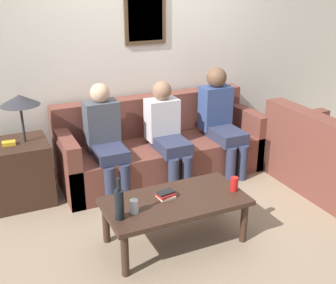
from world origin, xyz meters
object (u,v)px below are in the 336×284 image
Objects in this scene: couch_main at (161,148)px; person_middle at (167,130)px; coffee_table at (175,205)px; drinking_glass at (134,206)px; wine_bottle at (119,204)px; person_right at (221,117)px; couch_side at (334,164)px; person_left at (106,136)px.

couch_main is 2.09× the size of person_middle.
coffee_table is 0.40m from drinking_glass.
drinking_glass is at bearing -125.12° from person_middle.
wine_bottle is (-0.95, -1.38, 0.24)m from couch_main.
person_middle reaches higher than coffee_table.
drinking_glass is (0.13, 0.03, -0.07)m from wine_bottle.
drinking_glass is 1.90m from person_right.
couch_main is 1.69m from wine_bottle.
coffee_table is (-1.89, -0.14, 0.06)m from couch_side.
person_right is at bearing -1.19° from person_left.
couch_main is 6.69× the size of wine_bottle.
couch_side is 1.34× the size of person_middle.
wine_bottle is 1.49m from person_middle.
wine_bottle is 0.15m from drinking_glass.
couch_side is 1.24× the size of coffee_table.
person_left is 0.96× the size of person_right.
drinking_glass is at bearing -141.67° from person_right.
couch_main reaches higher than drinking_glass.
couch_side is at bearing 4.27° from coffee_table.
person_left reaches higher than drinking_glass.
couch_main reaches higher than wine_bottle.
person_right reaches higher than coffee_table.
person_middle is at bearing 68.77° from coffee_table.
person_middle is (0.80, 1.13, 0.13)m from drinking_glass.
couch_side is at bearing 5.49° from wine_bottle.
couch_side is at bearing -32.47° from person_middle.
coffee_table is (-0.44, -1.29, 0.06)m from couch_main.
wine_bottle is (-2.39, -0.23, 0.24)m from couch_side.
wine_bottle reaches higher than drinking_glass.
wine_bottle is at bearing -124.40° from couch_main.
coffee_table is at bearing -111.23° from person_middle.
person_middle is at bearing -95.81° from couch_main.
couch_side is at bearing -38.49° from couch_main.
couch_main is at bearing 71.20° from coffee_table.
person_middle is at bearing -6.10° from person_left.
coffee_table is at bearing -108.80° from couch_main.
drinking_glass is at bearing -96.86° from person_left.
coffee_table is 10.50× the size of drinking_glass.
couch_side is 1.77m from person_middle.
person_right reaches higher than wine_bottle.
drinking_glass is at bearing -171.70° from coffee_table.
couch_side is 1.25× the size of person_right.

